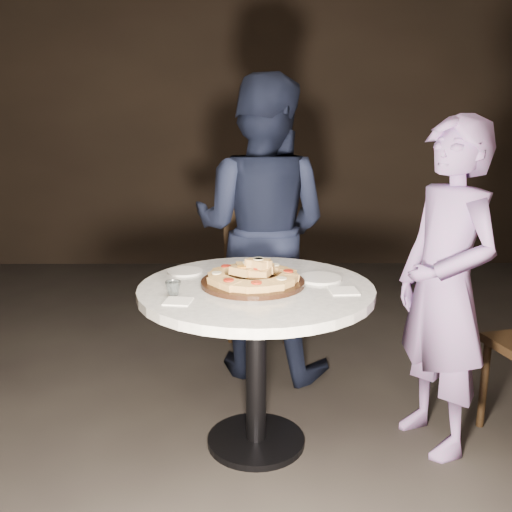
% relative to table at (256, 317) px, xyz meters
% --- Properties ---
extents(floor, '(7.00, 7.00, 0.00)m').
position_rel_table_xyz_m(floor, '(-0.01, 0.03, -0.67)').
color(floor, black).
rests_on(floor, ground).
extents(table, '(1.29, 1.29, 0.83)m').
position_rel_table_xyz_m(table, '(0.00, 0.00, 0.00)').
color(table, black).
rests_on(table, ground).
extents(serving_board, '(0.53, 0.53, 0.02)m').
position_rel_table_xyz_m(serving_board, '(-0.02, 0.02, 0.16)').
color(serving_board, black).
rests_on(serving_board, table).
extents(focaccia_pile, '(0.43, 0.43, 0.12)m').
position_rel_table_xyz_m(focaccia_pile, '(-0.01, 0.01, 0.21)').
color(focaccia_pile, tan).
rests_on(focaccia_pile, serving_board).
extents(plate_left, '(0.18, 0.18, 0.01)m').
position_rel_table_xyz_m(plate_left, '(-0.36, 0.23, 0.16)').
color(plate_left, white).
rests_on(plate_left, table).
extents(plate_right, '(0.25, 0.25, 0.01)m').
position_rel_table_xyz_m(plate_right, '(0.31, 0.10, 0.16)').
color(plate_right, white).
rests_on(plate_right, table).
extents(water_glass, '(0.08, 0.08, 0.06)m').
position_rel_table_xyz_m(water_glass, '(-0.37, -0.14, 0.19)').
color(water_glass, silver).
rests_on(water_glass, table).
extents(napkin_near, '(0.12, 0.12, 0.01)m').
position_rel_table_xyz_m(napkin_near, '(-0.33, -0.23, 0.16)').
color(napkin_near, white).
rests_on(napkin_near, table).
extents(napkin_far, '(0.13, 0.13, 0.01)m').
position_rel_table_xyz_m(napkin_far, '(0.40, -0.09, 0.16)').
color(napkin_far, white).
rests_on(napkin_far, table).
extents(chair_far, '(0.50, 0.52, 0.99)m').
position_rel_table_xyz_m(chair_far, '(0.03, 1.39, -0.10)').
color(chair_far, black).
rests_on(chair_far, ground).
extents(diner_navy, '(1.07, 0.95, 1.83)m').
position_rel_table_xyz_m(diner_navy, '(0.04, 0.88, 0.24)').
color(diner_navy, black).
rests_on(diner_navy, ground).
extents(diner_teal, '(0.56, 0.68, 1.61)m').
position_rel_table_xyz_m(diner_teal, '(0.89, 0.01, 0.13)').
color(diner_teal, '#7D64A2').
rests_on(diner_teal, ground).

